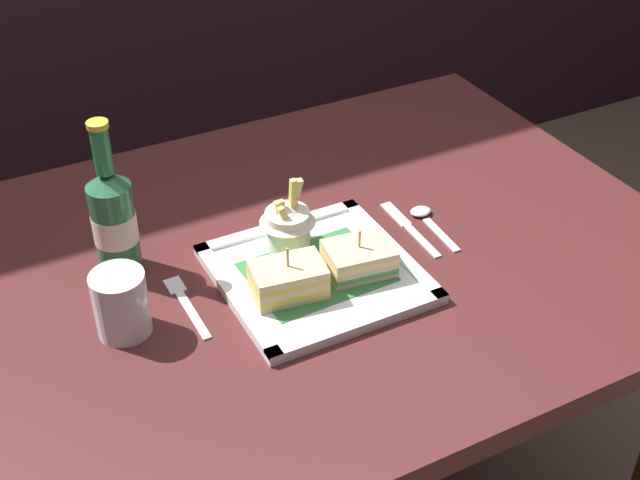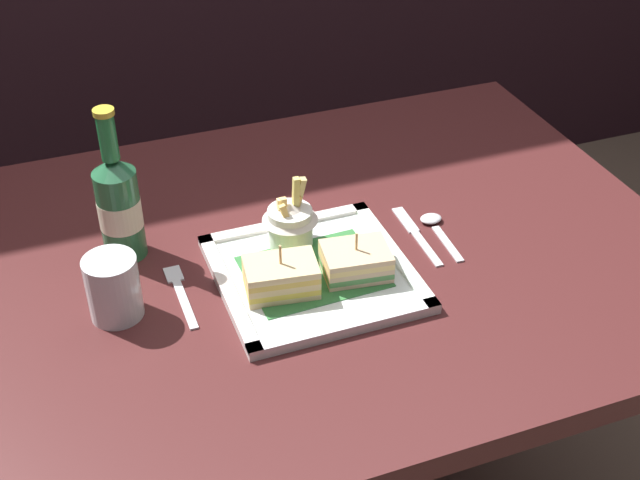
{
  "view_description": "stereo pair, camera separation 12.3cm",
  "coord_description": "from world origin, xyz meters",
  "px_view_note": "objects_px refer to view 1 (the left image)",
  "views": [
    {
      "loc": [
        -0.48,
        -0.92,
        1.48
      ],
      "look_at": [
        -0.02,
        -0.03,
        0.76
      ],
      "focal_mm": 47.47,
      "sensor_mm": 36.0,
      "label": 1
    },
    {
      "loc": [
        -0.37,
        -0.97,
        1.48
      ],
      "look_at": [
        -0.02,
        -0.03,
        0.76
      ],
      "focal_mm": 47.47,
      "sensor_mm": 36.0,
      "label": 2
    }
  ],
  "objects_px": {
    "dining_table": "(323,305)",
    "sandwich_half_right": "(359,259)",
    "fork": "(186,303)",
    "beer_bottle": "(114,219)",
    "sandwich_half_left": "(288,280)",
    "water_glass": "(121,306)",
    "knife": "(408,226)",
    "square_plate": "(316,274)",
    "spoon": "(426,217)",
    "fries_cup": "(288,222)"
  },
  "relations": [
    {
      "from": "knife",
      "to": "sandwich_half_right",
      "type": "bearing_deg",
      "value": -151.37
    },
    {
      "from": "sandwich_half_left",
      "to": "water_glass",
      "type": "relative_size",
      "value": 1.18
    },
    {
      "from": "square_plate",
      "to": "sandwich_half_right",
      "type": "height_order",
      "value": "sandwich_half_right"
    },
    {
      "from": "sandwich_half_left",
      "to": "dining_table",
      "type": "bearing_deg",
      "value": 40.79
    },
    {
      "from": "square_plate",
      "to": "sandwich_half_right",
      "type": "distance_m",
      "value": 0.07
    },
    {
      "from": "square_plate",
      "to": "sandwich_half_left",
      "type": "distance_m",
      "value": 0.07
    },
    {
      "from": "water_glass",
      "to": "spoon",
      "type": "relative_size",
      "value": 0.73
    },
    {
      "from": "water_glass",
      "to": "knife",
      "type": "relative_size",
      "value": 0.57
    },
    {
      "from": "beer_bottle",
      "to": "spoon",
      "type": "distance_m",
      "value": 0.48
    },
    {
      "from": "sandwich_half_right",
      "to": "knife",
      "type": "distance_m",
      "value": 0.15
    },
    {
      "from": "water_glass",
      "to": "fork",
      "type": "distance_m",
      "value": 0.1
    },
    {
      "from": "sandwich_half_right",
      "to": "fries_cup",
      "type": "height_order",
      "value": "fries_cup"
    },
    {
      "from": "fork",
      "to": "water_glass",
      "type": "bearing_deg",
      "value": -171.37
    },
    {
      "from": "sandwich_half_right",
      "to": "spoon",
      "type": "xyz_separation_m",
      "value": [
        0.17,
        0.08,
        -0.03
      ]
    },
    {
      "from": "sandwich_half_right",
      "to": "beer_bottle",
      "type": "distance_m",
      "value": 0.35
    },
    {
      "from": "knife",
      "to": "spoon",
      "type": "xyz_separation_m",
      "value": [
        0.04,
        0.0,
        0.0
      ]
    },
    {
      "from": "dining_table",
      "to": "beer_bottle",
      "type": "height_order",
      "value": "beer_bottle"
    },
    {
      "from": "dining_table",
      "to": "square_plate",
      "type": "distance_m",
      "value": 0.14
    },
    {
      "from": "beer_bottle",
      "to": "knife",
      "type": "bearing_deg",
      "value": -13.98
    },
    {
      "from": "fries_cup",
      "to": "knife",
      "type": "relative_size",
      "value": 0.7
    },
    {
      "from": "dining_table",
      "to": "fork",
      "type": "relative_size",
      "value": 7.44
    },
    {
      "from": "dining_table",
      "to": "fork",
      "type": "xyz_separation_m",
      "value": [
        -0.23,
        -0.03,
        0.12
      ]
    },
    {
      "from": "square_plate",
      "to": "sandwich_half_left",
      "type": "bearing_deg",
      "value": -157.04
    },
    {
      "from": "fork",
      "to": "spoon",
      "type": "xyz_separation_m",
      "value": [
        0.41,
        0.02,
        0.0
      ]
    },
    {
      "from": "sandwich_half_left",
      "to": "sandwich_half_right",
      "type": "distance_m",
      "value": 0.11
    },
    {
      "from": "square_plate",
      "to": "beer_bottle",
      "type": "height_order",
      "value": "beer_bottle"
    },
    {
      "from": "sandwich_half_right",
      "to": "knife",
      "type": "height_order",
      "value": "sandwich_half_right"
    },
    {
      "from": "sandwich_half_left",
      "to": "fork",
      "type": "bearing_deg",
      "value": 157.08
    },
    {
      "from": "dining_table",
      "to": "fork",
      "type": "bearing_deg",
      "value": -172.48
    },
    {
      "from": "dining_table",
      "to": "sandwich_half_right",
      "type": "distance_m",
      "value": 0.17
    },
    {
      "from": "square_plate",
      "to": "knife",
      "type": "relative_size",
      "value": 1.69
    },
    {
      "from": "fork",
      "to": "knife",
      "type": "bearing_deg",
      "value": 2.29
    },
    {
      "from": "square_plate",
      "to": "fork",
      "type": "distance_m",
      "value": 0.19
    },
    {
      "from": "sandwich_half_left",
      "to": "water_glass",
      "type": "height_order",
      "value": "water_glass"
    },
    {
      "from": "knife",
      "to": "dining_table",
      "type": "bearing_deg",
      "value": 173.67
    },
    {
      "from": "sandwich_half_right",
      "to": "fries_cup",
      "type": "distance_m",
      "value": 0.12
    },
    {
      "from": "square_plate",
      "to": "fork",
      "type": "bearing_deg",
      "value": 170.32
    },
    {
      "from": "fork",
      "to": "dining_table",
      "type": "bearing_deg",
      "value": 7.52
    },
    {
      "from": "sandwich_half_right",
      "to": "spoon",
      "type": "relative_size",
      "value": 0.82
    },
    {
      "from": "beer_bottle",
      "to": "knife",
      "type": "relative_size",
      "value": 1.48
    },
    {
      "from": "square_plate",
      "to": "water_glass",
      "type": "height_order",
      "value": "water_glass"
    },
    {
      "from": "square_plate",
      "to": "sandwich_half_right",
      "type": "xyz_separation_m",
      "value": [
        0.06,
        -0.02,
        0.02
      ]
    },
    {
      "from": "sandwich_half_left",
      "to": "spoon",
      "type": "xyz_separation_m",
      "value": [
        0.28,
        0.08,
        -0.03
      ]
    },
    {
      "from": "sandwich_half_left",
      "to": "water_glass",
      "type": "xyz_separation_m",
      "value": [
        -0.22,
        0.04,
        0.01
      ]
    },
    {
      "from": "fork",
      "to": "fries_cup",
      "type": "bearing_deg",
      "value": 13.68
    },
    {
      "from": "fries_cup",
      "to": "water_glass",
      "type": "xyz_separation_m",
      "value": [
        -0.27,
        -0.06,
        -0.01
      ]
    },
    {
      "from": "dining_table",
      "to": "sandwich_half_right",
      "type": "bearing_deg",
      "value": -82.21
    },
    {
      "from": "spoon",
      "to": "dining_table",
      "type": "bearing_deg",
      "value": 176.47
    },
    {
      "from": "fries_cup",
      "to": "sandwich_half_left",
      "type": "bearing_deg",
      "value": -115.6
    },
    {
      "from": "beer_bottle",
      "to": "sandwich_half_right",
      "type": "bearing_deg",
      "value": -30.72
    }
  ]
}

